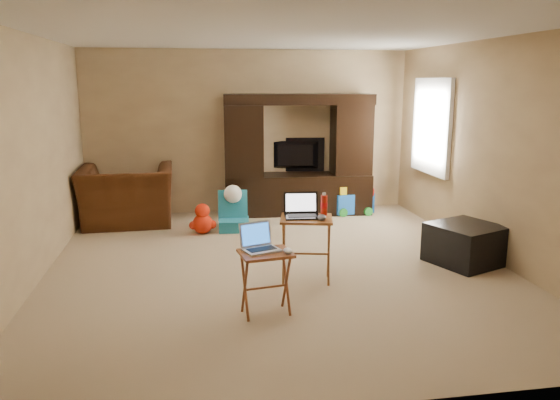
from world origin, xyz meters
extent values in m
plane|color=#D1B791|center=(0.00, 0.00, 0.00)|extent=(5.50, 5.50, 0.00)
plane|color=silver|center=(0.00, 0.00, 2.50)|extent=(5.50, 5.50, 0.00)
plane|color=tan|center=(0.00, 2.75, 1.25)|extent=(5.00, 0.00, 5.00)
plane|color=tan|center=(0.00, -2.75, 1.25)|extent=(5.00, 0.00, 5.00)
plane|color=tan|center=(-2.50, 0.00, 1.25)|extent=(0.00, 5.50, 5.50)
plane|color=tan|center=(2.50, 0.00, 1.25)|extent=(0.00, 5.50, 5.50)
plane|color=white|center=(2.48, 1.55, 1.40)|extent=(0.00, 1.20, 1.20)
cube|color=white|center=(2.46, 1.55, 1.40)|extent=(0.06, 1.14, 1.34)
cube|color=black|center=(0.72, 2.44, 0.92)|extent=(2.28, 0.72, 1.84)
imported|color=black|center=(0.72, 2.66, 0.88)|extent=(0.94, 0.24, 0.54)
imported|color=#44230E|center=(-1.83, 2.16, 0.42)|extent=(1.32, 1.16, 0.84)
cube|color=black|center=(2.12, -0.24, 0.22)|extent=(0.91, 0.91, 0.45)
cube|color=brown|center=(-0.30, -1.25, 0.29)|extent=(0.49, 0.42, 0.57)
cube|color=#995E25|center=(0.22, -0.50, 0.34)|extent=(0.60, 0.52, 0.67)
cube|color=#BBBCC1|center=(-0.33, -1.22, 0.69)|extent=(0.37, 0.34, 0.24)
cube|color=black|center=(0.18, -0.48, 0.79)|extent=(0.38, 0.32, 0.24)
ellipsoid|color=silver|center=(-0.12, -1.32, 0.60)|extent=(0.08, 0.12, 0.05)
ellipsoid|color=#45454B|center=(0.35, -0.62, 0.70)|extent=(0.12, 0.15, 0.06)
cylinder|color=#B81A0B|center=(0.42, -0.42, 0.78)|extent=(0.07, 0.07, 0.21)
camera|label=1|loc=(-0.92, -5.73, 2.02)|focal=35.00mm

